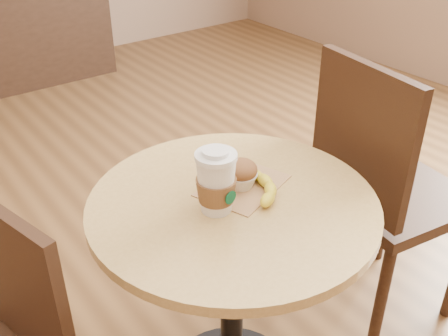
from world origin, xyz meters
The scene contains 6 objects.
cafe_table centered at (0.04, -0.04, 0.56)m, with size 0.78×0.78×0.75m.
chair_right centered at (0.67, -0.07, 0.56)m, with size 0.51×0.51×1.02m.
kraft_bag centered at (0.11, -0.01, 0.75)m, with size 0.24×0.18×0.00m, color #AE8154.
coffee_cup centered at (-0.02, -0.05, 0.83)m, with size 0.11×0.11×0.18m.
muffin centered at (0.10, -0.01, 0.79)m, with size 0.09×0.09×0.08m.
banana centered at (0.12, -0.03, 0.77)m, with size 0.13×0.24×0.03m, color yellow, non-canonical shape.
Camera 1 is at (-0.67, -0.95, 1.54)m, focal length 42.00 mm.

